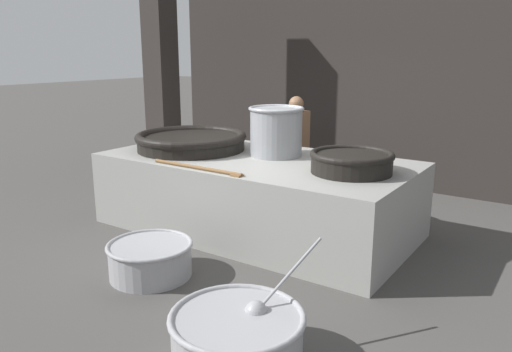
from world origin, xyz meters
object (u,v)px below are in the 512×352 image
(giant_wok_near, at_px, (191,141))
(giant_wok_far, at_px, (352,161))
(stock_pot, at_px, (276,130))
(cook, at_px, (295,144))
(prep_bowl_vegetables, at_px, (238,337))
(prep_bowl_meat, at_px, (150,258))

(giant_wok_near, distance_m, giant_wok_far, 2.35)
(stock_pot, bearing_deg, cook, 108.12)
(prep_bowl_vegetables, bearing_deg, prep_bowl_meat, 156.37)
(giant_wok_near, relative_size, prep_bowl_meat, 1.71)
(giant_wok_near, relative_size, cook, 0.94)
(giant_wok_far, height_order, stock_pot, stock_pot)
(giant_wok_near, relative_size, stock_pot, 2.13)
(giant_wok_near, xyz_separation_m, cook, (0.78, 1.50, -0.20))
(prep_bowl_vegetables, height_order, prep_bowl_meat, prep_bowl_vegetables)
(giant_wok_near, height_order, prep_bowl_meat, giant_wok_near)
(stock_pot, relative_size, cook, 0.44)
(giant_wok_far, bearing_deg, stock_pot, 164.51)
(prep_bowl_vegetables, distance_m, prep_bowl_meat, 1.78)
(cook, xyz_separation_m, prep_bowl_meat, (0.16, -3.22, -0.67))
(cook, height_order, prep_bowl_vegetables, cook)
(stock_pot, distance_m, cook, 1.30)
(cook, bearing_deg, giant_wok_far, 149.11)
(giant_wok_far, xyz_separation_m, cook, (-1.57, 1.50, -0.20))
(stock_pot, xyz_separation_m, prep_bowl_vegetables, (1.40, -2.76, -1.04))
(prep_bowl_vegetables, bearing_deg, giant_wok_far, 94.97)
(prep_bowl_vegetables, xyz_separation_m, prep_bowl_meat, (-1.63, 0.71, -0.03))
(giant_wok_far, height_order, cook, cook)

